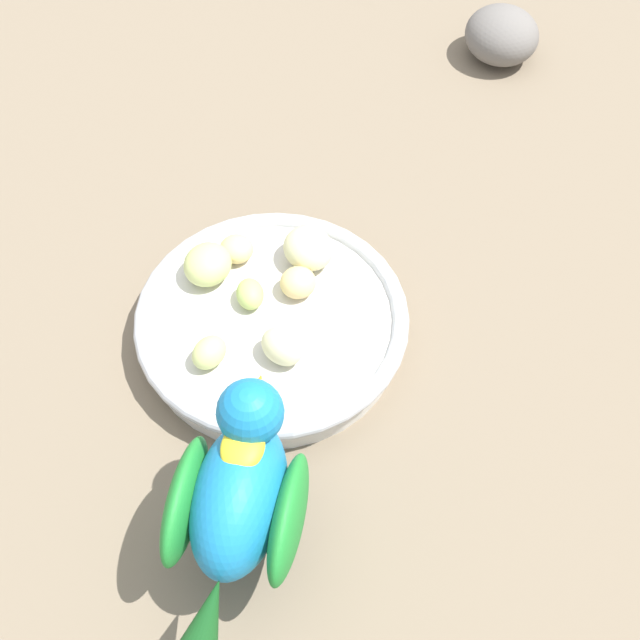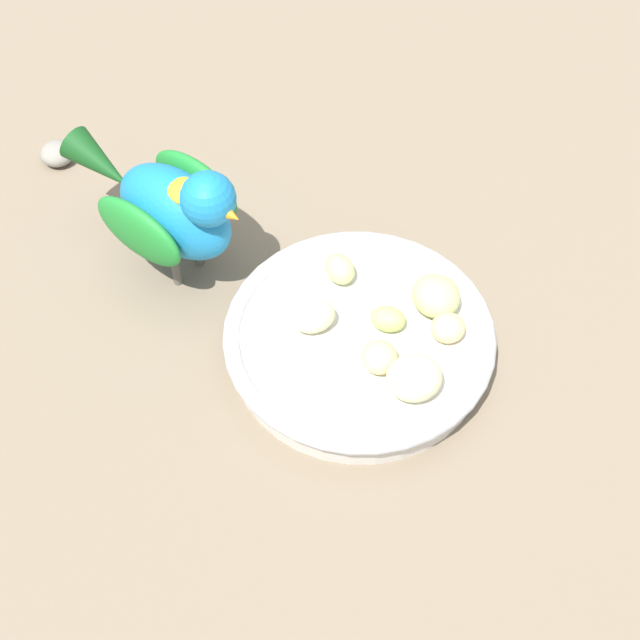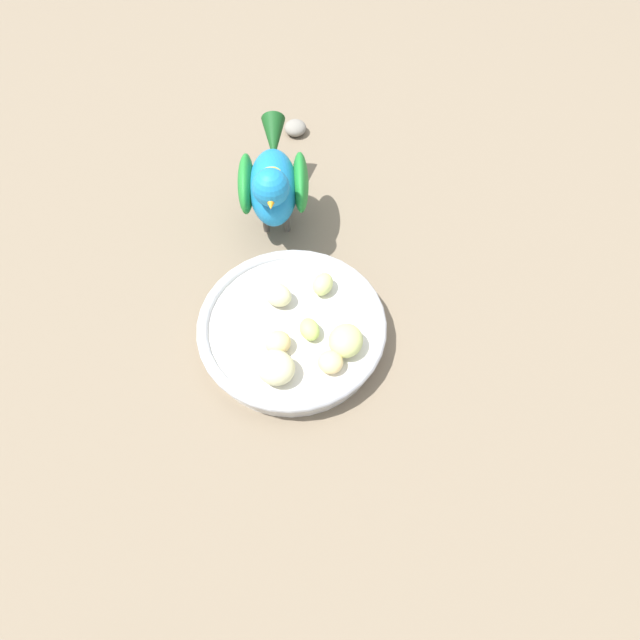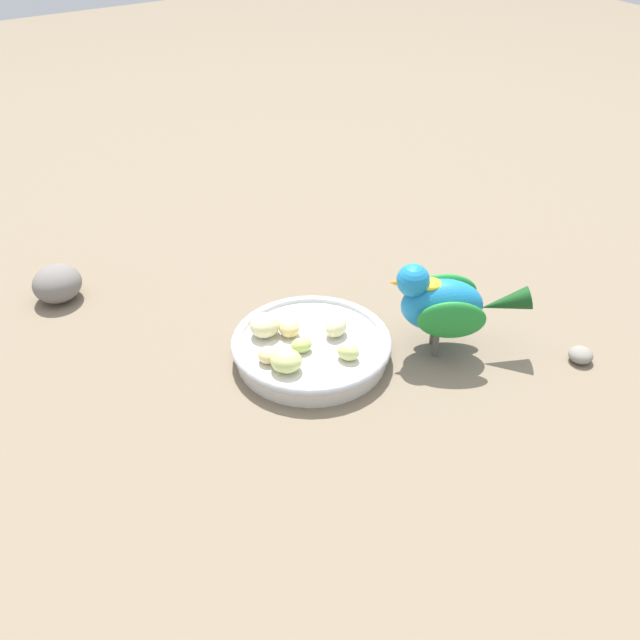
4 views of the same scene
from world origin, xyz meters
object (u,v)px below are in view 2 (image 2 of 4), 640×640
object	(u,v)px
apple_piece_0	(388,319)
apple_piece_6	(414,378)
apple_piece_2	(380,352)
apple_piece_5	(340,269)
apple_piece_4	(448,328)
apple_piece_1	(314,316)
parrot	(171,206)
feeding_bowl	(359,341)
pebble_0	(57,153)
apple_piece_3	(436,296)

from	to	relation	value
apple_piece_0	apple_piece_6	size ratio (longest dim) A/B	0.67
apple_piece_2	apple_piece_6	distance (m)	0.03
apple_piece_5	apple_piece_6	distance (m)	0.11
apple_piece_0	apple_piece_2	bearing A→B (deg)	82.59
apple_piece_2	apple_piece_4	distance (m)	0.05
apple_piece_1	apple_piece_2	xyz separation A→B (m)	(-0.05, 0.03, -0.00)
apple_piece_4	parrot	xyz separation A→B (m)	(0.21, -0.07, 0.04)
apple_piece_5	apple_piece_6	xyz separation A→B (m)	(-0.06, 0.10, 0.00)
feeding_bowl	apple_piece_5	xyz separation A→B (m)	(0.02, -0.05, 0.02)
pebble_0	apple_piece_0	bearing A→B (deg)	149.56
apple_piece_4	apple_piece_6	size ratio (longest dim) A/B	0.65
apple_piece_5	apple_piece_3	bearing A→B (deg)	163.11
apple_piece_4	apple_piece_6	bearing A→B (deg)	64.87
apple_piece_4	apple_piece_5	xyz separation A→B (m)	(0.08, -0.05, 0.00)
feeding_bowl	apple_piece_0	size ratio (longest dim) A/B	7.65
feeding_bowl	parrot	xyz separation A→B (m)	(0.15, -0.07, 0.05)
feeding_bowl	apple_piece_3	distance (m)	0.06
parrot	apple_piece_4	bearing A→B (deg)	14.49
apple_piece_2	apple_piece_4	size ratio (longest dim) A/B	1.04
apple_piece_5	apple_piece_6	bearing A→B (deg)	121.58
apple_piece_6	apple_piece_2	bearing A→B (deg)	-41.72
apple_piece_0	apple_piece_4	size ratio (longest dim) A/B	1.02
feeding_bowl	apple_piece_6	world-z (taller)	apple_piece_6
apple_piece_5	apple_piece_6	size ratio (longest dim) A/B	0.70
apple_piece_3	apple_piece_0	bearing A→B (deg)	31.87
feeding_bowl	pebble_0	xyz separation A→B (m)	(0.28, -0.18, -0.01)
apple_piece_0	apple_piece_5	xyz separation A→B (m)	(0.04, -0.04, 0.00)
apple_piece_4	parrot	distance (m)	0.22
apple_piece_6	apple_piece_1	bearing A→B (deg)	-32.91
apple_piece_1	apple_piece_2	distance (m)	0.06
feeding_bowl	apple_piece_1	bearing A→B (deg)	-6.68
apple_piece_0	apple_piece_2	world-z (taller)	apple_piece_2
apple_piece_6	pebble_0	distance (m)	0.39
apple_piece_1	parrot	bearing A→B (deg)	-30.91
apple_piece_3	apple_piece_6	size ratio (longest dim) A/B	0.96
apple_piece_6	parrot	world-z (taller)	parrot
apple_piece_2	apple_piece_1	bearing A→B (deg)	-27.75
apple_piece_0	apple_piece_1	bearing A→B (deg)	5.57
parrot	pebble_0	distance (m)	0.18
apple_piece_5	apple_piece_6	world-z (taller)	apple_piece_6
pebble_0	apple_piece_3	bearing A→B (deg)	155.09
apple_piece_5	apple_piece_0	bearing A→B (deg)	131.93
apple_piece_2	apple_piece_3	distance (m)	0.06
apple_piece_0	apple_piece_5	world-z (taller)	apple_piece_5
apple_piece_5	pebble_0	bearing A→B (deg)	-26.99
apple_piece_0	apple_piece_2	distance (m)	0.03
apple_piece_6	parrot	bearing A→B (deg)	-31.71
apple_piece_1	apple_piece_0	bearing A→B (deg)	-174.43
apple_piece_4	pebble_0	world-z (taller)	apple_piece_4
apple_piece_0	apple_piece_6	bearing A→B (deg)	111.07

